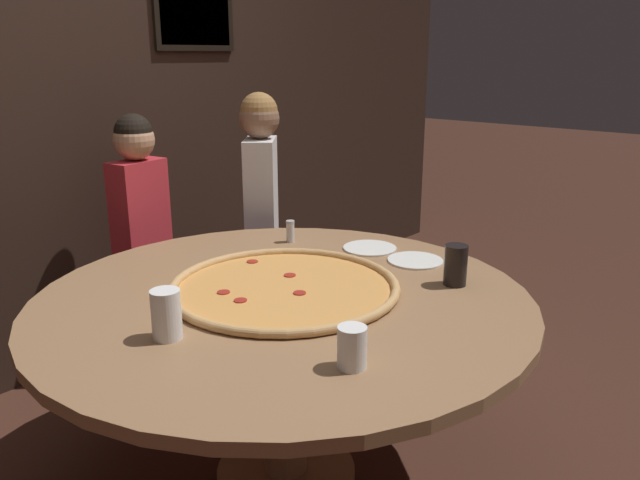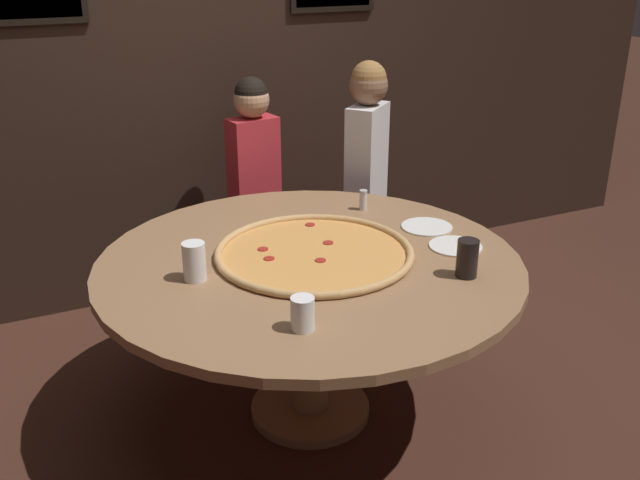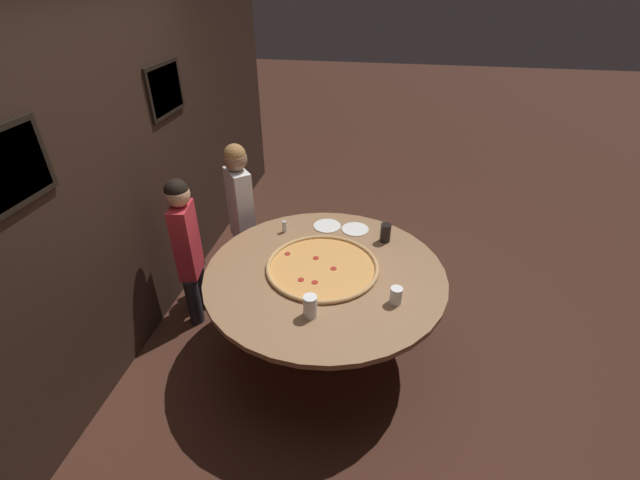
{
  "view_description": "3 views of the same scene",
  "coord_description": "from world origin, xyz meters",
  "px_view_note": "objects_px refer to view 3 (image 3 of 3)",
  "views": [
    {
      "loc": [
        -1.43,
        -1.41,
        1.54
      ],
      "look_at": [
        0.09,
        -0.09,
        0.93
      ],
      "focal_mm": 35.0,
      "sensor_mm": 36.0,
      "label": 1
    },
    {
      "loc": [
        -1.08,
        -2.38,
        1.92
      ],
      "look_at": [
        0.01,
        -0.09,
        0.86
      ],
      "focal_mm": 40.0,
      "sensor_mm": 36.0,
      "label": 2
    },
    {
      "loc": [
        -2.4,
        -0.39,
        2.57
      ],
      "look_at": [
        0.08,
        0.05,
        0.95
      ],
      "focal_mm": 24.0,
      "sensor_mm": 36.0,
      "label": 3
    }
  ],
  "objects_px": {
    "white_plate_left_side": "(327,226)",
    "diner_far_right": "(187,244)",
    "drink_cup_near_right": "(385,233)",
    "diner_side_left": "(241,208)",
    "drink_cup_far_left": "(396,296)",
    "white_plate_right_side": "(355,229)",
    "drink_cup_beside_pizza": "(310,306)",
    "giant_pizza": "(322,266)",
    "condiment_shaker": "(284,227)",
    "dining_table": "(325,284)"
  },
  "relations": [
    {
      "from": "drink_cup_far_left",
      "to": "drink_cup_beside_pizza",
      "type": "height_order",
      "value": "drink_cup_beside_pizza"
    },
    {
      "from": "giant_pizza",
      "to": "diner_far_right",
      "type": "relative_size",
      "value": 0.64
    },
    {
      "from": "white_plate_left_side",
      "to": "drink_cup_far_left",
      "type": "bearing_deg",
      "value": -146.03
    },
    {
      "from": "drink_cup_near_right",
      "to": "diner_far_right",
      "type": "xyz_separation_m",
      "value": [
        -0.29,
        1.54,
        -0.09
      ]
    },
    {
      "from": "diner_far_right",
      "to": "diner_side_left",
      "type": "relative_size",
      "value": 0.94
    },
    {
      "from": "dining_table",
      "to": "giant_pizza",
      "type": "height_order",
      "value": "giant_pizza"
    },
    {
      "from": "drink_cup_near_right",
      "to": "drink_cup_far_left",
      "type": "distance_m",
      "value": 0.74
    },
    {
      "from": "drink_cup_beside_pizza",
      "to": "diner_side_left",
      "type": "xyz_separation_m",
      "value": [
        1.21,
        0.86,
        -0.05
      ]
    },
    {
      "from": "giant_pizza",
      "to": "drink_cup_near_right",
      "type": "height_order",
      "value": "drink_cup_near_right"
    },
    {
      "from": "dining_table",
      "to": "diner_side_left",
      "type": "xyz_separation_m",
      "value": [
        0.75,
        0.88,
        0.15
      ]
    },
    {
      "from": "drink_cup_beside_pizza",
      "to": "diner_far_right",
      "type": "height_order",
      "value": "diner_far_right"
    },
    {
      "from": "dining_table",
      "to": "white_plate_left_side",
      "type": "distance_m",
      "value": 0.63
    },
    {
      "from": "drink_cup_near_right",
      "to": "diner_far_right",
      "type": "distance_m",
      "value": 1.56
    },
    {
      "from": "drink_cup_beside_pizza",
      "to": "white_plate_right_side",
      "type": "distance_m",
      "value": 1.08
    },
    {
      "from": "giant_pizza",
      "to": "diner_far_right",
      "type": "bearing_deg",
      "value": 82.02
    },
    {
      "from": "drink_cup_far_left",
      "to": "white_plate_left_side",
      "type": "distance_m",
      "value": 1.05
    },
    {
      "from": "condiment_shaker",
      "to": "diner_side_left",
      "type": "relative_size",
      "value": 0.07
    },
    {
      "from": "dining_table",
      "to": "diner_side_left",
      "type": "distance_m",
      "value": 1.16
    },
    {
      "from": "white_plate_right_side",
      "to": "condiment_shaker",
      "type": "distance_m",
      "value": 0.58
    },
    {
      "from": "dining_table",
      "to": "diner_far_right",
      "type": "relative_size",
      "value": 1.34
    },
    {
      "from": "white_plate_right_side",
      "to": "drink_cup_beside_pizza",
      "type": "bearing_deg",
      "value": 171.15
    },
    {
      "from": "dining_table",
      "to": "drink_cup_far_left",
      "type": "xyz_separation_m",
      "value": [
        -0.25,
        -0.5,
        0.18
      ]
    },
    {
      "from": "drink_cup_near_right",
      "to": "condiment_shaker",
      "type": "height_order",
      "value": "drink_cup_near_right"
    },
    {
      "from": "dining_table",
      "to": "giant_pizza",
      "type": "distance_m",
      "value": 0.14
    },
    {
      "from": "drink_cup_beside_pizza",
      "to": "white_plate_left_side",
      "type": "bearing_deg",
      "value": 3.68
    },
    {
      "from": "white_plate_right_side",
      "to": "diner_side_left",
      "type": "xyz_separation_m",
      "value": [
        0.14,
        1.03,
        0.03
      ]
    },
    {
      "from": "diner_far_right",
      "to": "white_plate_right_side",
      "type": "bearing_deg",
      "value": 98.35
    },
    {
      "from": "white_plate_left_side",
      "to": "drink_cup_near_right",
      "type": "bearing_deg",
      "value": -106.26
    },
    {
      "from": "giant_pizza",
      "to": "drink_cup_beside_pizza",
      "type": "distance_m",
      "value": 0.5
    },
    {
      "from": "drink_cup_near_right",
      "to": "drink_cup_beside_pizza",
      "type": "distance_m",
      "value": 1.03
    },
    {
      "from": "drink_cup_near_right",
      "to": "diner_side_left",
      "type": "xyz_separation_m",
      "value": [
        0.27,
        1.28,
        -0.04
      ]
    },
    {
      "from": "condiment_shaker",
      "to": "diner_far_right",
      "type": "xyz_separation_m",
      "value": [
        -0.28,
        0.73,
        -0.07
      ]
    },
    {
      "from": "giant_pizza",
      "to": "dining_table",
      "type": "bearing_deg",
      "value": -143.3
    },
    {
      "from": "dining_table",
      "to": "drink_cup_near_right",
      "type": "relative_size",
      "value": 11.57
    },
    {
      "from": "white_plate_left_side",
      "to": "diner_far_right",
      "type": "xyz_separation_m",
      "value": [
        -0.43,
        1.05,
        -0.02
      ]
    },
    {
      "from": "diner_far_right",
      "to": "dining_table",
      "type": "bearing_deg",
      "value": 71.08
    },
    {
      "from": "drink_cup_near_right",
      "to": "diner_side_left",
      "type": "height_order",
      "value": "diner_side_left"
    },
    {
      "from": "drink_cup_near_right",
      "to": "diner_far_right",
      "type": "relative_size",
      "value": 0.12
    },
    {
      "from": "giant_pizza",
      "to": "white_plate_right_side",
      "type": "bearing_deg",
      "value": -17.19
    },
    {
      "from": "white_plate_left_side",
      "to": "diner_far_right",
      "type": "relative_size",
      "value": 0.18
    },
    {
      "from": "diner_side_left",
      "to": "giant_pizza",
      "type": "bearing_deg",
      "value": 9.92
    },
    {
      "from": "diner_far_right",
      "to": "diner_side_left",
      "type": "xyz_separation_m",
      "value": [
        0.56,
        -0.26,
        0.05
      ]
    },
    {
      "from": "drink_cup_far_left",
      "to": "diner_far_right",
      "type": "xyz_separation_m",
      "value": [
        0.44,
        1.64,
        -0.07
      ]
    },
    {
      "from": "drink_cup_near_right",
      "to": "diner_side_left",
      "type": "relative_size",
      "value": 0.11
    },
    {
      "from": "drink_cup_far_left",
      "to": "condiment_shaker",
      "type": "bearing_deg",
      "value": 51.6
    },
    {
      "from": "drink_cup_near_right",
      "to": "diner_side_left",
      "type": "distance_m",
      "value": 1.31
    },
    {
      "from": "white_plate_right_side",
      "to": "diner_far_right",
      "type": "xyz_separation_m",
      "value": [
        -0.41,
        1.29,
        -0.02
      ]
    },
    {
      "from": "white_plate_right_side",
      "to": "dining_table",
      "type": "bearing_deg",
      "value": 165.93
    },
    {
      "from": "drink_cup_beside_pizza",
      "to": "diner_side_left",
      "type": "relative_size",
      "value": 0.11
    },
    {
      "from": "condiment_shaker",
      "to": "drink_cup_near_right",
      "type": "bearing_deg",
      "value": -89.67
    }
  ]
}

